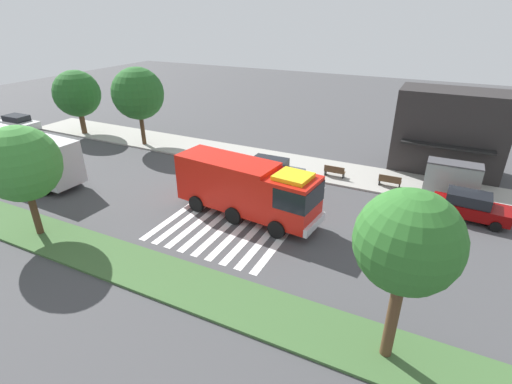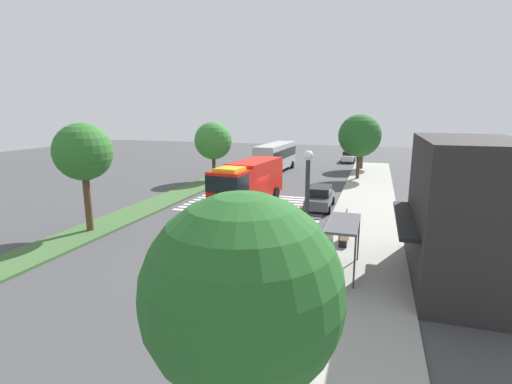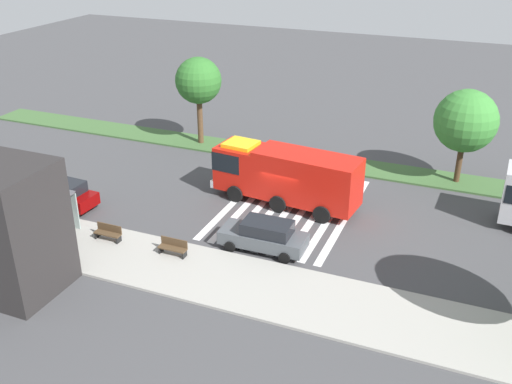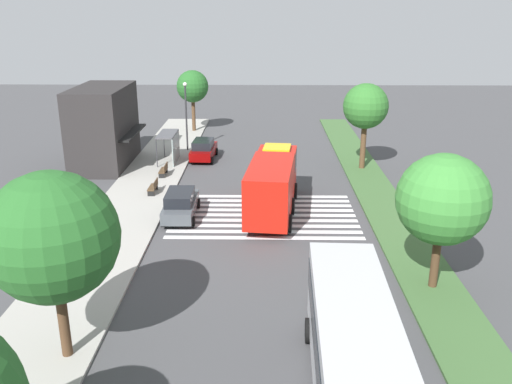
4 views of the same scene
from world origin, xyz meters
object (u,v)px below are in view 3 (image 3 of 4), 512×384
object	(u,v)px
bench_near_shelter	(108,232)
median_tree_west	(198,81)
parked_car_east	(63,194)
bench_west_of_shelter	(173,247)
fire_truck	(282,173)
parked_car_mid	(264,235)
bus_stop_shelter	(48,200)
median_tree_far_west	(466,121)

from	to	relation	value
bench_near_shelter	median_tree_west	distance (m)	16.67
parked_car_east	bench_west_of_shelter	distance (m)	9.73
bench_west_of_shelter	median_tree_west	world-z (taller)	median_tree_west
parked_car_east	bench_near_shelter	distance (m)	5.80
fire_truck	parked_car_mid	distance (m)	6.06
fire_truck	bus_stop_shelter	xyz separation A→B (m)	(11.36, 8.38, -0.17)
fire_truck	bench_near_shelter	xyz separation A→B (m)	(7.36, 8.40, -1.46)
bench_west_of_shelter	parked_car_mid	bearing A→B (deg)	-149.13
bus_stop_shelter	median_tree_far_west	bearing A→B (deg)	-143.59
median_tree_west	fire_truck	bearing A→B (deg)	142.43
fire_truck	parked_car_mid	xyz separation A→B (m)	(-1.11, 5.84, -1.16)
fire_truck	median_tree_west	bearing A→B (deg)	-31.43
parked_car_east	bus_stop_shelter	distance (m)	2.98
bus_stop_shelter	bench_west_of_shelter	size ratio (longest dim) A/B	2.19
bench_west_of_shelter	parked_car_east	bearing A→B (deg)	-15.25
bus_stop_shelter	median_tree_far_west	size ratio (longest dim) A/B	0.54
median_tree_west	median_tree_far_west	bearing A→B (deg)	-180.00
fire_truck	parked_car_east	xyz separation A→B (m)	(12.56, 5.84, -1.15)
bench_near_shelter	bench_west_of_shelter	bearing A→B (deg)	180.00
bus_stop_shelter	bench_near_shelter	xyz separation A→B (m)	(-4.00, 0.02, -1.30)
fire_truck	bus_stop_shelter	size ratio (longest dim) A/B	2.80
bus_stop_shelter	bench_near_shelter	size ratio (longest dim) A/B	2.19
parked_car_mid	median_tree_west	size ratio (longest dim) A/B	0.70
bus_stop_shelter	median_tree_far_west	xyz separation A→B (m)	(-21.47, -15.84, 2.60)
median_tree_far_west	bench_near_shelter	bearing A→B (deg)	42.23
fire_truck	median_tree_far_west	distance (m)	12.79
parked_car_east	median_tree_far_west	size ratio (longest dim) A/B	0.71
bus_stop_shelter	median_tree_west	distance (m)	16.26
bench_near_shelter	median_tree_west	size ratio (longest dim) A/B	0.23
parked_car_mid	parked_car_east	distance (m)	13.67
fire_truck	bench_west_of_shelter	size ratio (longest dim) A/B	6.12
bench_near_shelter	bench_west_of_shelter	distance (m)	4.19
fire_truck	median_tree_west	xyz separation A→B (m)	(9.69, -7.45, 3.12)
parked_car_east	median_tree_west	world-z (taller)	median_tree_west
fire_truck	median_tree_far_west	bearing A→B (deg)	-137.45
bench_west_of_shelter	median_tree_far_west	bearing A→B (deg)	-129.96
parked_car_east	median_tree_west	bearing A→B (deg)	-99.22
bus_stop_shelter	median_tree_west	xyz separation A→B (m)	(-1.67, -15.84, 3.28)
parked_car_mid	bench_west_of_shelter	bearing A→B (deg)	30.09
fire_truck	bus_stop_shelter	distance (m)	14.12
bench_near_shelter	bench_west_of_shelter	world-z (taller)	same
parked_car_east	median_tree_west	xyz separation A→B (m)	(-2.87, -13.30, 4.27)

